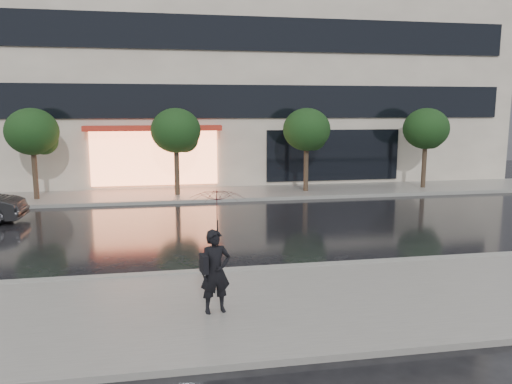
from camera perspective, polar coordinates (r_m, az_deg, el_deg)
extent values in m
plane|color=black|center=(13.55, 5.01, -7.50)|extent=(120.00, 120.00, 0.00)
cube|color=slate|center=(10.60, 9.71, -12.19)|extent=(60.00, 4.50, 0.12)
cube|color=slate|center=(23.33, -1.59, -0.11)|extent=(60.00, 3.50, 0.12)
cube|color=gray|center=(12.61, 6.21, -8.50)|extent=(60.00, 0.25, 0.14)
cube|color=gray|center=(21.62, -0.89, -0.85)|extent=(60.00, 0.25, 0.14)
cube|color=beige|center=(31.10, -3.94, 18.82)|extent=(30.00, 12.00, 18.00)
cube|color=black|center=(24.68, -2.23, 10.30)|extent=(28.00, 0.12, 1.60)
cube|color=black|center=(24.93, -2.28, 17.67)|extent=(28.00, 0.12, 1.60)
cube|color=#FF8C59|center=(24.53, -11.50, 3.81)|extent=(6.00, 0.10, 2.60)
cube|color=red|center=(24.11, -11.63, 7.16)|extent=(6.40, 0.70, 0.25)
cube|color=black|center=(25.96, 8.83, 4.19)|extent=(7.00, 0.10, 2.60)
cube|color=#4C4C54|center=(50.23, 26.46, 13.16)|extent=(12.00, 12.00, 16.00)
cylinder|color=#33261C|center=(23.34, -23.91, 1.66)|extent=(0.22, 0.22, 2.20)
ellipsoid|color=#183314|center=(23.19, -24.23, 6.32)|extent=(2.20, 2.20, 1.98)
sphere|color=#183314|center=(23.31, -23.09, 5.42)|extent=(1.20, 1.20, 1.20)
cylinder|color=#33261C|center=(22.68, -9.02, 2.15)|extent=(0.22, 0.22, 2.20)
ellipsoid|color=#183314|center=(22.52, -9.15, 6.95)|extent=(2.20, 2.20, 1.98)
sphere|color=#183314|center=(22.75, -8.12, 6.00)|extent=(1.20, 1.20, 1.20)
cylinder|color=#33261C|center=(23.57, 5.73, 2.50)|extent=(0.22, 0.22, 2.20)
ellipsoid|color=#183314|center=(23.42, 5.81, 7.12)|extent=(2.20, 2.20, 1.98)
sphere|color=#183314|center=(23.74, 6.59, 6.17)|extent=(1.20, 1.20, 1.20)
cylinder|color=#33261C|center=(25.86, 18.64, 2.67)|extent=(0.22, 0.22, 2.20)
ellipsoid|color=#183314|center=(25.72, 18.86, 6.87)|extent=(2.20, 2.20, 1.98)
sphere|color=#183314|center=(26.11, 19.37, 6.00)|extent=(1.20, 1.20, 1.20)
imported|color=black|center=(9.55, -4.66, -9.04)|extent=(0.64, 0.48, 1.60)
imported|color=black|center=(9.28, -4.43, -2.50)|extent=(1.20, 1.21, 0.94)
cylinder|color=black|center=(9.40, -4.39, -5.61)|extent=(0.02, 0.02, 0.80)
cube|color=black|center=(9.39, -5.97, -8.17)|extent=(0.16, 0.31, 0.34)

